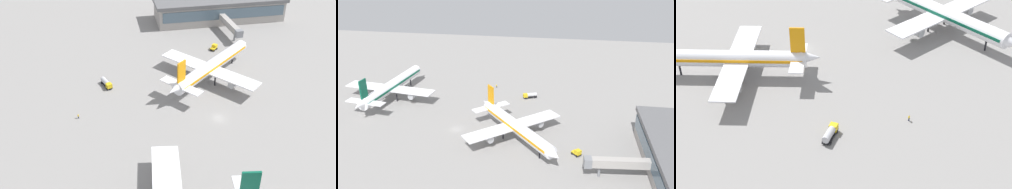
% 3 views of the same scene
% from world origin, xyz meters
% --- Properties ---
extents(ground, '(288.00, 288.00, 0.00)m').
position_xyz_m(ground, '(0.00, 0.00, 0.00)').
color(ground, gray).
extents(airplane_at_gate, '(53.85, 43.50, 16.40)m').
position_xyz_m(airplane_at_gate, '(25.28, 37.63, 5.96)').
color(airplane_at_gate, white).
rests_on(airplane_at_gate, ground).
extents(airplane_taxiing, '(41.13, 37.08, 15.20)m').
position_xyz_m(airplane_taxiing, '(-4.00, -24.09, 5.53)').
color(airplane_taxiing, white).
rests_on(airplane_taxiing, ground).
extents(fuel_truck, '(4.10, 6.56, 2.50)m').
position_xyz_m(fuel_truck, '(34.64, -26.07, 1.39)').
color(fuel_truck, black).
rests_on(fuel_truck, ground).
extents(baggage_tug, '(3.70, 3.71, 2.30)m').
position_xyz_m(baggage_tug, '(-11.81, -46.70, 1.16)').
color(baggage_tug, black).
rests_on(baggage_tug, ground).
extents(ground_crew_worker, '(0.48, 0.56, 1.67)m').
position_xyz_m(ground_crew_worker, '(44.71, -8.34, 0.85)').
color(ground_crew_worker, '#1E2338').
rests_on(ground_crew_worker, ground).
extents(jet_bridge, '(4.76, 21.52, 6.74)m').
position_xyz_m(jet_bridge, '(-22.55, -58.36, 5.14)').
color(jet_bridge, '#9E9993').
rests_on(jet_bridge, ground).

